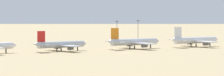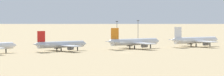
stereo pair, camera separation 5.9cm
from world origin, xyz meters
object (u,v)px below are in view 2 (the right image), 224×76
(parked_jet_orange_3, at_px, (134,42))
(parked_jet_white_4, at_px, (195,40))
(light_pole_mid, at_px, (138,28))
(light_pole_west, at_px, (117,29))
(parked_jet_red_2, at_px, (60,45))

(parked_jet_orange_3, relative_size, parked_jet_white_4, 0.99)
(light_pole_mid, bearing_deg, light_pole_west, -149.26)
(parked_jet_red_2, bearing_deg, light_pole_west, 39.10)
(parked_jet_white_4, height_order, light_pole_mid, light_pole_mid)
(parked_jet_red_2, height_order, parked_jet_orange_3, parked_jet_orange_3)
(light_pole_west, bearing_deg, parked_jet_orange_3, -116.28)
(parked_jet_red_2, xyz_separation_m, light_pole_mid, (117.46, 105.83, 4.45))
(parked_jet_white_4, bearing_deg, parked_jet_red_2, 175.18)
(parked_jet_red_2, distance_m, parked_jet_white_4, 84.87)
(parked_jet_orange_3, xyz_separation_m, light_pole_mid, (73.78, 107.78, 4.14))
(parked_jet_red_2, distance_m, parked_jet_orange_3, 43.73)
(parked_jet_white_4, xyz_separation_m, light_pole_mid, (32.66, 109.37, 4.12))
(parked_jet_red_2, bearing_deg, parked_jet_orange_3, -8.51)
(parked_jet_orange_3, height_order, parked_jet_white_4, parked_jet_white_4)
(parked_jet_white_4, bearing_deg, light_pole_mid, 70.95)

